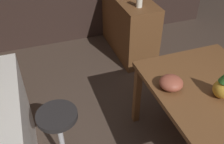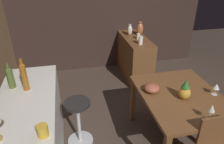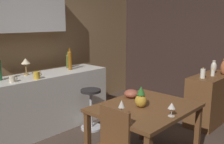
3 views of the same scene
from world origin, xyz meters
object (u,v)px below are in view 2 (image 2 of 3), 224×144
Objects in this scene: sideboard_cabinet at (135,57)px; vase_copper at (140,29)px; wine_bottle_amber at (24,75)px; wine_bottle_olive at (10,77)px; wine_glass_right at (212,109)px; vase_ceramic_ivory at (130,30)px; cup_mustard at (43,131)px; pillar_candle_tall at (138,36)px; bar_stool at (79,122)px; wine_glass_left at (216,87)px; fruit_bowl at (152,88)px; pineapple_centerpiece at (185,91)px; pillar_candle_short at (141,40)px; dining_table at (180,101)px.

vase_copper is at bearing -40.53° from sideboard_cabinet.
wine_bottle_amber reaches higher than wine_bottle_olive.
vase_ceramic_ivory is at bearing 1.48° from wine_glass_right.
wine_bottle_amber is 2.48m from vase_ceramic_ivory.
cup_mustard is (-0.02, 1.57, 0.07)m from wine_glass_right.
cup_mustard is at bearing 90.86° from wine_glass_right.
cup_mustard reaches higher than wine_glass_right.
pillar_candle_tall is at bearing -53.95° from wine_bottle_olive.
bar_stool is 1.72m from wine_glass_left.
wine_glass_right is (-0.39, 0.34, 0.03)m from wine_glass_left.
bar_stool is 1.01m from fruit_bowl.
vase_ceramic_ivory is (1.90, -0.30, 0.13)m from fruit_bowl.
pineapple_centerpiece is 1.86m from pillar_candle_tall.
wine_bottle_amber reaches higher than pillar_candle_short.
pillar_candle_short is (1.58, -0.03, 0.05)m from pineapple_centerpiece.
pillar_candle_tall is 0.50× the size of vase_copper.
bar_stool is 1.55m from wine_glass_right.
vase_ceramic_ivory reaches higher than pillar_candle_tall.
wine_bottle_amber is (0.01, 0.52, 0.73)m from bar_stool.
wine_bottle_amber is at bearing 16.12° from cup_mustard.
vase_copper is at bearing 5.83° from wine_glass_left.
fruit_bowl is (-0.11, -0.90, 0.44)m from bar_stool.
pineapple_centerpiece is (-0.32, -1.21, 0.50)m from bar_stool.
bar_stool is 2.64× the size of pineapple_centerpiece.
sideboard_cabinet is at bearing -1.25° from dining_table.
wine_bottle_olive is 1.68× the size of pillar_candle_short.
cup_mustard is (-0.64, 1.21, 0.16)m from fruit_bowl.
vase_ceramic_ivory is (1.79, -1.20, 0.58)m from bar_stool.
vase_copper is at bearing -25.60° from pillar_candle_tall.
wine_bottle_amber is at bearing 79.09° from pineapple_centerpiece.
wine_glass_left is (-1.94, -0.34, 0.44)m from sideboard_cabinet.
bar_stool is (0.25, 1.23, -0.30)m from dining_table.
vase_copper is (0.22, -0.11, 0.07)m from pillar_candle_tall.
vase_ceramic_ivory is at bearing -30.76° from cup_mustard.
vase_ceramic_ivory is at bearing 4.20° from pillar_candle_short.
vase_copper is at bearing -51.45° from wine_bottle_olive.
pineapple_centerpiece is 1.42× the size of pillar_candle_short.
vase_copper reaches higher than pineapple_centerpiece.
vase_copper is (0.15, -0.13, 0.54)m from sideboard_cabinet.
wine_bottle_olive reaches higher than cup_mustard.
wine_glass_left is 1.16× the size of cup_mustard.
wine_glass_right is at bearing -89.14° from cup_mustard.
wine_glass_right is at bearing 138.38° from wine_glass_left.
fruit_bowl is 0.86× the size of vase_ceramic_ivory.
sideboard_cabinet is at bearing -4.35° from pillar_candle_short.
pillar_candle_short is at bearing -1.08° from pineapple_centerpiece.
pillar_candle_tall reaches higher than bar_stool.
fruit_bowl is at bearing 167.98° from sideboard_cabinet.
vase_copper is 1.22× the size of vase_ceramic_ivory.
sideboard_cabinet is at bearing -1.66° from pineapple_centerpiece.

